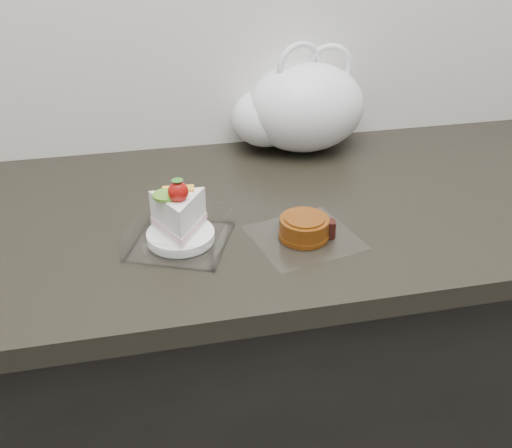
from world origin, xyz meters
TOP-DOWN VIEW (x-y plane):
  - counter at (0.00, 1.69)m, footprint 2.04×0.64m
  - cake_tray at (-0.15, 1.59)m, footprint 0.21×0.21m
  - mooncake_wrap at (0.06, 1.56)m, footprint 0.20×0.19m
  - plastic_bag at (0.15, 1.93)m, footprint 0.31×0.22m

SIDE VIEW (x-z plane):
  - counter at x=0.00m, z-range 0.00..0.90m
  - mooncake_wrap at x=0.06m, z-range 0.90..0.94m
  - cake_tray at x=-0.15m, z-range 0.87..0.99m
  - plastic_bag at x=0.15m, z-range 0.87..1.12m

